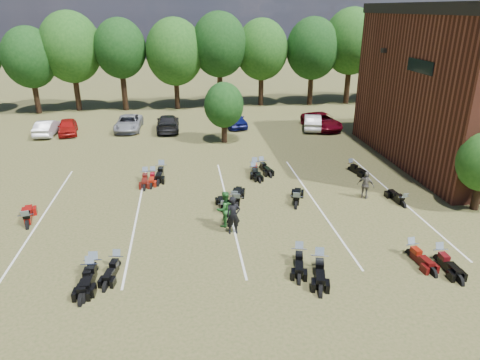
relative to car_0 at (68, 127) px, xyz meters
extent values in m
plane|color=brown|center=(15.44, -19.76, -0.65)|extent=(160.00, 160.00, 0.00)
imported|color=#980F0D|center=(0.00, 0.00, 0.00)|extent=(2.20, 4.03, 1.30)
imported|color=silver|center=(-1.69, -0.06, 0.01)|extent=(1.50, 4.03, 1.32)
imported|color=gray|center=(5.18, 0.62, 0.01)|extent=(2.36, 4.81, 1.32)
imported|color=black|center=(8.72, 0.06, 0.06)|extent=(2.01, 4.88, 1.41)
imported|color=#0C1258|center=(14.77, 0.69, 0.11)|extent=(2.51, 4.67, 1.51)
imported|color=beige|center=(21.84, -1.22, 0.04)|extent=(2.49, 4.43, 1.38)
imported|color=#5C0511|center=(22.74, -1.17, 0.05)|extent=(3.06, 5.34, 1.40)
imported|color=#38383D|center=(29.82, -1.09, -0.01)|extent=(2.59, 4.67, 1.28)
imported|color=black|center=(12.37, -19.72, 0.31)|extent=(0.74, 0.52, 1.92)
imported|color=#286D2B|center=(12.02, -18.92, 0.30)|extent=(1.14, 1.04, 1.89)
imported|color=#635D55|center=(20.46, -16.60, 0.17)|extent=(1.01, 0.91, 1.65)
cube|color=black|center=(24.79, -7.76, 6.85)|extent=(0.30, 0.40, 0.30)
cube|color=black|center=(24.91, -12.76, 6.35)|extent=(0.06, 3.00, 0.80)
cylinder|color=black|center=(-5.56, 9.24, 1.39)|extent=(0.58, 0.58, 4.08)
ellipsoid|color=#1E4C19|center=(-5.56, 9.24, 5.69)|extent=(6.00, 6.00, 6.90)
cylinder|color=black|center=(-0.56, 9.24, 1.39)|extent=(0.58, 0.58, 4.08)
ellipsoid|color=#1E4C19|center=(-0.56, 9.24, 5.69)|extent=(6.00, 6.00, 6.90)
cylinder|color=black|center=(4.44, 9.24, 1.39)|extent=(0.57, 0.58, 4.08)
ellipsoid|color=#1E4C19|center=(4.44, 9.24, 5.69)|extent=(6.00, 6.00, 6.90)
cylinder|color=black|center=(9.44, 9.24, 1.39)|extent=(0.57, 0.58, 4.08)
ellipsoid|color=#1E4C19|center=(9.44, 9.24, 5.69)|extent=(6.00, 6.00, 6.90)
cylinder|color=black|center=(14.44, 9.24, 1.39)|extent=(0.58, 0.58, 4.08)
ellipsoid|color=#1E4C19|center=(14.44, 9.24, 5.69)|extent=(6.00, 6.00, 6.90)
cylinder|color=black|center=(19.44, 9.24, 1.39)|extent=(0.57, 0.58, 4.08)
ellipsoid|color=#1E4C19|center=(19.44, 9.24, 5.69)|extent=(6.00, 6.00, 6.90)
cylinder|color=black|center=(24.44, 9.24, 1.39)|extent=(0.57, 0.58, 4.08)
ellipsoid|color=#1E4C19|center=(24.44, 9.24, 5.69)|extent=(6.00, 6.00, 6.90)
cylinder|color=black|center=(29.44, 9.24, 1.39)|extent=(0.57, 0.58, 4.08)
ellipsoid|color=#1E4C19|center=(29.44, 9.24, 5.69)|extent=(6.00, 6.00, 6.90)
cylinder|color=black|center=(34.44, 9.24, 1.39)|extent=(0.58, 0.58, 4.08)
ellipsoid|color=#1E4C19|center=(34.44, 9.24, 5.69)|extent=(6.00, 6.00, 6.90)
cylinder|color=black|center=(39.44, 9.24, 1.39)|extent=(0.58, 0.58, 4.08)
ellipsoid|color=#1E4C19|center=(39.44, 9.24, 5.69)|extent=(6.00, 6.00, 6.90)
cylinder|color=black|center=(25.94, -18.76, 0.21)|extent=(0.24, 0.24, 1.71)
cylinder|color=black|center=(13.44, -4.26, 0.30)|extent=(0.24, 0.24, 1.90)
sphere|color=#1E4C19|center=(13.44, -4.26, 2.45)|extent=(3.20, 3.20, 3.20)
cube|color=silver|center=(2.44, -16.76, -0.64)|extent=(0.10, 14.00, 0.01)
cube|color=silver|center=(7.44, -16.76, -0.64)|extent=(0.10, 14.00, 0.01)
cube|color=silver|center=(12.44, -16.76, -0.64)|extent=(0.10, 14.00, 0.01)
cube|color=silver|center=(17.44, -16.76, -0.64)|extent=(0.10, 14.00, 0.01)
cube|color=silver|center=(22.44, -16.76, -0.64)|extent=(0.10, 14.00, 0.01)
camera|label=1|loc=(10.23, -38.29, 9.72)|focal=32.00mm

